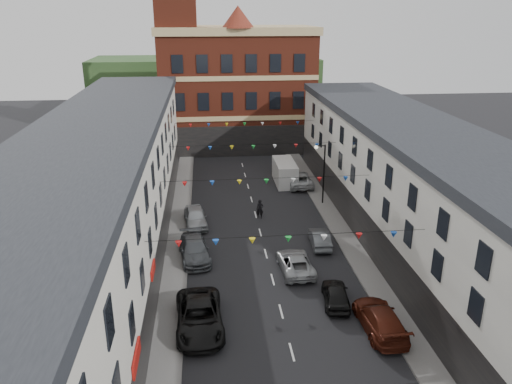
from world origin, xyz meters
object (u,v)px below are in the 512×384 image
object	(u,v)px
moving_car	(295,263)
pedestrian	(260,209)
white_van	(285,172)
car_right_f	(299,179)
car_left_c	(199,316)
street_lamp	(322,166)
car_right_e	(320,238)
car_left_d	(194,250)
car_right_d	(336,294)
car_right_c	(380,319)
car_left_e	(195,217)

from	to	relation	value
moving_car	pedestrian	distance (m)	10.14
white_van	car_right_f	bearing A→B (deg)	-38.02
car_left_c	pedestrian	bearing A→B (deg)	69.28
street_lamp	car_right_e	world-z (taller)	street_lamp
car_left_d	moving_car	bearing A→B (deg)	-27.38
car_right_d	car_right_f	xyz separation A→B (m)	(1.86, 23.13, 0.08)
car_right_c	car_right_e	bearing A→B (deg)	-86.08
moving_car	car_right_f	bearing A→B (deg)	-103.51
car_left_d	white_van	size ratio (longest dim) A/B	0.95
white_van	street_lamp	bearing A→B (deg)	-70.05
car_right_c	car_right_e	xyz separation A→B (m)	(-1.03, 11.48, -0.11)
car_left_d	car_right_c	world-z (taller)	car_right_c
car_right_f	moving_car	world-z (taller)	car_right_f
car_right_e	moving_car	bearing A→B (deg)	58.82
car_left_c	car_left_d	size ratio (longest dim) A/B	1.14
street_lamp	car_right_c	xyz separation A→B (m)	(-1.05, -20.50, -3.14)
car_right_f	moving_car	bearing A→B (deg)	78.64
car_left_d	car_right_f	size ratio (longest dim) A/B	0.96
car_left_d	car_right_e	world-z (taller)	car_left_d
car_right_e	moving_car	size ratio (longest dim) A/B	0.82
car_left_e	moving_car	size ratio (longest dim) A/B	0.95
car_left_e	pedestrian	world-z (taller)	pedestrian
car_right_f	moving_car	xyz separation A→B (m)	(-3.70, -18.62, -0.08)
car_left_c	car_right_c	world-z (taller)	car_left_c
car_right_c	pedestrian	size ratio (longest dim) A/B	2.95
car_left_e	car_right_f	world-z (taller)	car_left_e
car_right_d	car_right_f	size ratio (longest dim) A/B	0.73
street_lamp	car_right_e	distance (m)	9.81
car_left_d	white_van	xyz separation A→B (m)	(9.62, 17.03, 0.46)
car_right_e	car_left_d	bearing A→B (deg)	10.25
car_right_f	car_right_e	bearing A→B (deg)	85.89
street_lamp	car_right_d	distance (m)	17.97
car_left_e	pedestrian	size ratio (longest dim) A/B	2.59
car_left_c	white_van	world-z (taller)	white_van
car_left_d	white_van	distance (m)	19.57
pedestrian	moving_car	bearing A→B (deg)	-72.11
car_left_d	car_right_c	xyz separation A→B (m)	(11.00, -10.26, 0.01)
car_right_d	moving_car	distance (m)	4.88
car_left_c	car_right_c	xyz separation A→B (m)	(10.58, -1.24, -0.06)
street_lamp	car_right_f	distance (m)	6.60
car_left_d	car_right_c	distance (m)	15.04
car_right_e	white_van	distance (m)	15.83
car_right_c	car_left_d	bearing A→B (deg)	-44.19
white_van	car_left_e	bearing A→B (deg)	-131.70
moving_car	pedestrian	size ratio (longest dim) A/B	2.72
car_left_c	pedestrian	world-z (taller)	pedestrian
car_left_c	car_right_c	distance (m)	10.65
car_left_c	car_right_d	distance (m)	8.91
car_left_d	pedestrian	xyz separation A→B (m)	(5.82, 7.35, 0.14)
car_left_c	car_right_d	xyz separation A→B (m)	(8.72, 1.82, -0.15)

